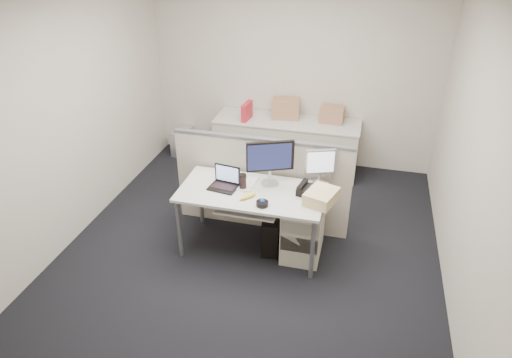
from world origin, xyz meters
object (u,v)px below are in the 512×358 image
(monitor_main, at_px, (270,163))
(laptop, at_px, (223,179))
(desk, at_px, (252,196))
(desk_phone, at_px, (310,191))

(monitor_main, bearing_deg, laptop, -178.93)
(laptop, bearing_deg, monitor_main, 32.36)
(desk, distance_m, desk_phone, 0.61)
(desk, height_order, laptop, laptop)
(monitor_main, xyz_separation_m, laptop, (-0.45, -0.20, -0.14))
(desk, height_order, monitor_main, monitor_main)
(desk, relative_size, laptop, 5.21)
(laptop, xyz_separation_m, desk_phone, (0.89, 0.10, -0.07))
(desk_phone, bearing_deg, laptop, -162.06)
(desk, bearing_deg, laptop, -176.19)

